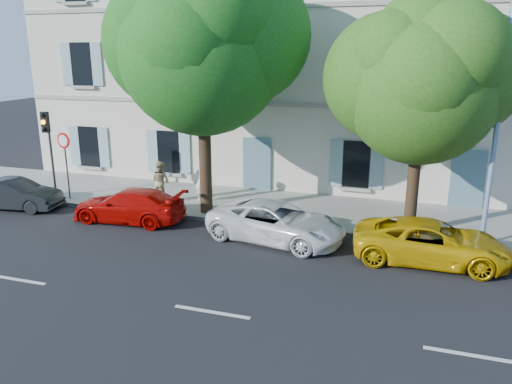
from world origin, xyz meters
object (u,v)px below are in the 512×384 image
(pedestrian_a, at_px, (202,180))
(pedestrian_b, at_px, (160,181))
(tree_left, at_px, (202,52))
(tree_right, at_px, (422,88))
(car_red_coupe, at_px, (129,205))
(traffic_light, at_px, (48,136))
(road_sign, at_px, (65,152))
(car_yellow_supercar, at_px, (431,242))
(car_white_coupe, at_px, (276,222))
(car_dark_sedan, at_px, (15,194))
(street_lamp, at_px, (501,104))

(pedestrian_a, bearing_deg, pedestrian_b, -1.88)
(tree_left, bearing_deg, tree_right, 0.44)
(car_red_coupe, xyz_separation_m, pedestrian_a, (1.81, 2.79, 0.43))
(tree_right, xyz_separation_m, pedestrian_a, (-8.32, 1.24, -4.04))
(traffic_light, height_order, road_sign, traffic_light)
(road_sign, distance_m, pedestrian_b, 4.15)
(car_yellow_supercar, bearing_deg, pedestrian_a, 69.12)
(car_white_coupe, height_order, traffic_light, traffic_light)
(car_yellow_supercar, bearing_deg, road_sign, 82.11)
(car_dark_sedan, height_order, road_sign, road_sign)
(car_white_coupe, relative_size, tree_right, 0.61)
(car_red_coupe, xyz_separation_m, car_white_coupe, (5.82, -0.22, 0.03))
(car_red_coupe, relative_size, road_sign, 1.51)
(car_dark_sedan, bearing_deg, street_lamp, -94.42)
(pedestrian_a, xyz_separation_m, pedestrian_b, (-1.64, -0.57, -0.05))
(car_white_coupe, xyz_separation_m, tree_right, (4.30, 1.77, 4.44))
(tree_right, relative_size, traffic_light, 2.11)
(street_lamp, bearing_deg, road_sign, 178.92)
(tree_left, xyz_separation_m, traffic_light, (-7.11, -0.05, -3.41))
(car_white_coupe, xyz_separation_m, traffic_light, (-10.40, 1.66, 2.14))
(car_dark_sedan, bearing_deg, car_red_coupe, -97.02)
(tree_right, xyz_separation_m, road_sign, (-13.83, -0.23, -2.89))
(traffic_light, relative_size, pedestrian_a, 2.01)
(car_white_coupe, distance_m, traffic_light, 10.75)
(tree_right, distance_m, pedestrian_a, 9.33)
(traffic_light, distance_m, pedestrian_b, 5.13)
(tree_left, height_order, tree_right, tree_left)
(pedestrian_a, height_order, pedestrian_b, pedestrian_a)
(tree_left, xyz_separation_m, street_lamp, (9.90, -0.48, -1.51))
(tree_left, bearing_deg, traffic_light, -179.58)
(car_red_coupe, distance_m, car_white_coupe, 5.83)
(car_red_coupe, bearing_deg, pedestrian_a, 144.40)
(tree_left, relative_size, road_sign, 3.30)
(car_white_coupe, relative_size, road_sign, 1.66)
(car_dark_sedan, height_order, tree_right, tree_right)
(road_sign, relative_size, pedestrian_a, 1.57)
(pedestrian_b, bearing_deg, tree_left, 174.93)
(car_white_coupe, bearing_deg, street_lamp, -69.44)
(car_white_coupe, xyz_separation_m, car_yellow_supercar, (4.98, -0.29, -0.01))
(tree_left, distance_m, street_lamp, 10.02)
(car_red_coupe, height_order, road_sign, road_sign)
(tree_right, height_order, pedestrian_b, tree_right)
(car_white_coupe, height_order, tree_left, tree_left)
(street_lamp, relative_size, pedestrian_a, 4.42)
(car_yellow_supercar, height_order, tree_right, tree_right)
(pedestrian_a, bearing_deg, car_yellow_supercar, 138.69)
(car_dark_sedan, distance_m, car_yellow_supercar, 16.03)
(car_red_coupe, relative_size, traffic_light, 1.18)
(pedestrian_a, bearing_deg, car_white_coupe, 121.99)
(road_sign, relative_size, pedestrian_b, 1.66)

